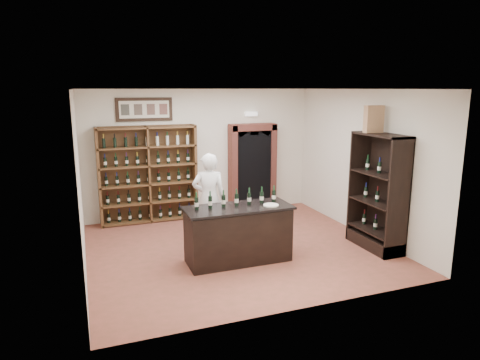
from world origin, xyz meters
The scene contains 21 objects.
floor centered at (0.00, 0.00, 0.00)m, with size 5.50×5.50×0.00m, color #96473C.
ceiling centered at (0.00, 0.00, 3.00)m, with size 5.50×5.50×0.00m, color white.
wall_back centered at (0.00, 2.50, 1.50)m, with size 5.50×0.04×3.00m, color silver.
wall_left centered at (-2.75, 0.00, 1.50)m, with size 0.04×5.00×3.00m, color silver.
wall_right centered at (2.75, 0.00, 1.50)m, with size 0.04×5.00×3.00m, color silver.
wine_shelf centered at (-1.30, 2.33, 1.10)m, with size 2.20×0.38×2.20m.
framed_picture centered at (-1.30, 2.47, 2.55)m, with size 1.25×0.04×0.52m, color black.
arched_doorway centered at (1.25, 2.33, 1.14)m, with size 1.17×0.35×2.17m.
emergency_light centered at (1.25, 2.42, 2.40)m, with size 0.30×0.10×0.10m, color white.
tasting_counter centered at (-0.20, -0.60, 0.49)m, with size 1.88×0.78×1.00m.
counter_bottle_0 centered at (-0.92, -0.52, 1.11)m, with size 0.07×0.07×0.30m.
counter_bottle_1 centered at (-0.68, -0.52, 1.11)m, with size 0.07×0.07×0.30m.
counter_bottle_2 centered at (-0.44, -0.52, 1.11)m, with size 0.07×0.07×0.30m.
counter_bottle_3 centered at (-0.20, -0.52, 1.11)m, with size 0.07×0.07×0.30m.
counter_bottle_4 centered at (0.04, -0.52, 1.11)m, with size 0.07×0.07×0.30m.
counter_bottle_5 centered at (0.28, -0.52, 1.11)m, with size 0.07×0.07×0.30m.
counter_bottle_6 centered at (0.52, -0.52, 1.11)m, with size 0.07×0.07×0.30m.
side_cabinet centered at (2.52, -0.90, 0.75)m, with size 0.48×1.20×2.20m.
shopkeeper centered at (-0.41, 0.50, 0.90)m, with size 0.66×0.43×1.80m, color white.
plate centered at (0.36, -0.75, 1.01)m, with size 0.27×0.27×0.02m, color beige.
wine_crate centered at (2.46, -0.68, 2.45)m, with size 0.36×0.15×0.50m, color #A47D56.
Camera 1 is at (-2.67, -7.31, 3.02)m, focal length 32.00 mm.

